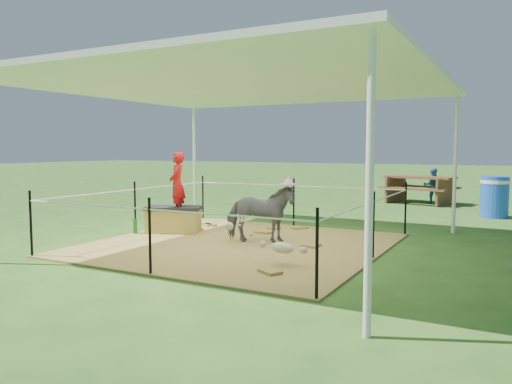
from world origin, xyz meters
The scene contains 14 objects.
ground centered at (0.00, 0.00, 0.00)m, with size 90.00×90.00×0.00m, color #2D5919.
hay_patch centered at (0.00, 0.00, 0.01)m, with size 4.60×4.60×0.03m, color brown.
canopy_tent centered at (0.00, 0.00, 2.69)m, with size 6.30×6.30×2.90m.
rope_fence centered at (0.00, 0.00, 0.64)m, with size 4.54×4.54×1.00m.
straw_bale centered at (-1.68, 0.41, 0.25)m, with size 0.98×0.49×0.44m, color olive.
dark_cloth centered at (-1.68, 0.41, 0.49)m, with size 1.05×0.55×0.05m, color black.
woman centered at (-1.58, 0.41, 1.06)m, with size 0.43×0.28×1.18m, color red.
green_bottle centered at (-2.23, -0.04, 0.17)m, with size 0.08×0.08×0.27m, color #176B1D.
pony centered at (0.25, 0.26, 0.52)m, with size 0.53×1.16×0.98m, color #525257.
pink_hat centered at (0.25, 0.26, 1.08)m, with size 0.31×0.31×0.14m, color pink.
foal centered at (1.28, -1.04, 0.30)m, with size 0.97×0.54×0.54m, color beige, non-canonical shape.
trash_barrel centered at (3.58, 5.75, 0.48)m, with size 0.62×0.62×0.97m, color blue.
picnic_table_near centered at (1.48, 8.08, 0.40)m, with size 1.93×1.39×0.80m, color #57351D.
distant_person centered at (1.82, 8.19, 0.52)m, with size 0.51×0.40×1.05m, color teal.
Camera 1 is at (4.12, -7.11, 1.61)m, focal length 35.00 mm.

